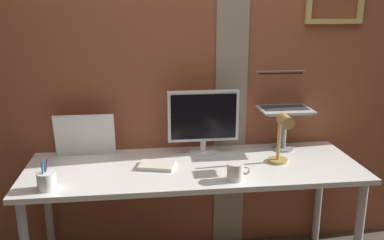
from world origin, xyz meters
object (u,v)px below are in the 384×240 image
object	(u,v)px
whiteboard_panel	(85,135)
desk_lamp	(282,134)
monitor	(203,119)
laptop	(282,98)
coffee_mug	(236,172)
pen_cup	(47,181)

from	to	relation	value
whiteboard_panel	desk_lamp	size ratio (longest dim) A/B	1.16
monitor	desk_lamp	bearing A→B (deg)	-32.46
laptop	coffee_mug	size ratio (longest dim) A/B	2.57
monitor	pen_cup	xyz separation A→B (m)	(-0.87, -0.45, -0.18)
desk_lamp	laptop	bearing A→B (deg)	72.85
monitor	pen_cup	world-z (taller)	monitor
whiteboard_panel	desk_lamp	world-z (taller)	desk_lamp
laptop	coffee_mug	distance (m)	0.73
laptop	desk_lamp	world-z (taller)	laptop
monitor	whiteboard_panel	xyz separation A→B (m)	(-0.73, 0.03, -0.09)
whiteboard_panel	coffee_mug	bearing A→B (deg)	-29.51
monitor	coffee_mug	size ratio (longest dim) A/B	3.49
monitor	coffee_mug	xyz separation A→B (m)	(0.11, -0.45, -0.18)
monitor	whiteboard_panel	world-z (taller)	monitor
coffee_mug	whiteboard_panel	bearing A→B (deg)	150.49
desk_lamp	pen_cup	xyz separation A→B (m)	(-1.30, -0.18, -0.14)
coffee_mug	desk_lamp	bearing A→B (deg)	29.92
monitor	pen_cup	size ratio (longest dim) A/B	2.76
pen_cup	coffee_mug	distance (m)	0.98
pen_cup	laptop	bearing A→B (deg)	20.49
whiteboard_panel	laptop	bearing A→B (deg)	2.13
monitor	whiteboard_panel	distance (m)	0.74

